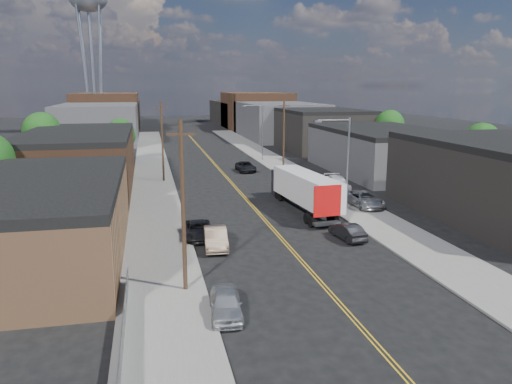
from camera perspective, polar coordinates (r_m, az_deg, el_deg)
name	(u,v)px	position (r m, az deg, el deg)	size (l,w,h in m)	color
ground	(213,162)	(79.19, -4.92, 3.41)	(260.00, 260.00, 0.00)	black
centerline	(228,179)	(64.54, -3.19, 1.48)	(0.32, 120.00, 0.01)	gold
sidewalk_left	(153,182)	(63.75, -11.65, 1.18)	(5.00, 140.00, 0.15)	slate
sidewalk_right	(299,176)	(66.67, 4.90, 1.85)	(5.00, 140.00, 0.15)	slate
warehouse_tan	(32,220)	(37.64, -24.21, -2.89)	(12.00, 22.00, 5.60)	#926543
warehouse_brown	(79,159)	(62.76, -19.55, 3.55)	(12.00, 26.00, 6.60)	#4F301F
industrial_right_b	(383,150)	(71.79, 14.32, 4.65)	(14.00, 24.00, 6.10)	#343437
industrial_right_c	(320,129)	(95.54, 7.36, 7.12)	(14.00, 22.00, 7.60)	black
skyline_left_a	(99,123)	(113.37, -17.49, 7.53)	(16.00, 30.00, 8.00)	#343437
skyline_right_a	(279,120)	(116.85, 2.62, 8.18)	(16.00, 30.00, 8.00)	#343437
skyline_left_b	(107,112)	(138.19, -16.64, 8.71)	(16.00, 26.00, 10.00)	#4F301F
skyline_right_b	(256,111)	(141.06, -0.02, 9.26)	(16.00, 26.00, 10.00)	#4F301F
skyline_left_c	(112,114)	(158.20, -16.10, 8.55)	(16.00, 40.00, 7.00)	black
skyline_right_c	(242,113)	(160.71, -1.55, 9.05)	(16.00, 40.00, 7.00)	black
water_tower	(88,3)	(129.61, -18.62, 19.79)	(9.00, 9.00, 36.90)	gray
streetlight_near	(344,158)	(46.61, 10.03, 3.86)	(3.39, 0.25, 9.00)	gray
streetlight_far	(260,128)	(79.90, 0.46, 7.38)	(3.39, 0.25, 9.00)	gray
utility_pole_left_near	(183,206)	(28.51, -8.34, -1.61)	(1.60, 0.26, 10.00)	black
utility_pole_left_far	(162,141)	(63.04, -10.65, 5.75)	(1.60, 0.26, 10.00)	black
utility_pole_right	(284,136)	(68.47, 3.19, 6.42)	(1.60, 0.26, 10.00)	black
chainlink_fence	(122,341)	(23.96, -15.03, -16.12)	(0.05, 16.00, 1.22)	slate
tree_left_mid	(42,133)	(74.26, -23.22, 6.18)	(5.10, 5.04, 8.37)	black
tree_left_far	(121,134)	(80.09, -15.17, 6.42)	(4.35, 4.20, 6.97)	black
tree_right_near	(482,144)	(67.33, 24.40, 5.05)	(4.60, 4.48, 7.44)	black
tree_right_far	(390,126)	(87.64, 15.06, 7.28)	(4.85, 4.76, 7.91)	black
semi_truck	(302,188)	(48.41, 5.25, 0.47)	(3.53, 14.59, 3.76)	silver
car_left_a	(226,303)	(26.66, -3.49, -12.60)	(1.65, 4.11, 1.40)	#AFB2B4
car_left_b	(216,238)	(37.22, -4.64, -5.26)	(1.62, 4.64, 1.53)	#8C735C
car_left_c	(198,230)	(39.71, -6.62, -4.35)	(2.18, 4.73, 1.32)	black
car_right_oncoming	(348,231)	(39.79, 10.42, -4.45)	(1.37, 3.94, 1.30)	black
car_right_lot_a	(364,199)	(50.15, 12.29, -0.81)	(2.49, 5.40, 1.50)	gray
car_right_lot_b	(337,183)	(57.73, 9.27, 1.01)	(2.18, 5.36, 1.56)	silver
car_right_lot_c	(300,176)	(61.84, 5.01, 1.79)	(1.68, 4.17, 1.42)	black
car_ahead_truck	(246,167)	(70.21, -1.18, 2.91)	(2.28, 4.96, 1.38)	black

